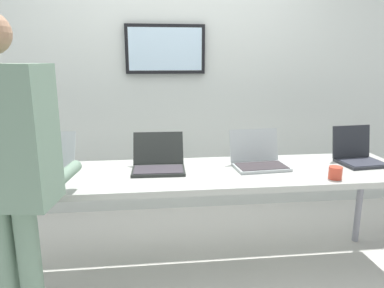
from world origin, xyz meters
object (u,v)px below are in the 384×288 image
(workbench, at_px, (185,179))
(person, at_px, (6,161))
(laptop_station_3, at_px, (358,155))
(laptop_station_0, at_px, (45,165))
(laptop_station_2, at_px, (258,158))
(coffee_mug, at_px, (335,173))
(laptop_station_1, at_px, (158,161))

(workbench, xyz_separation_m, person, (-0.89, -0.62, 0.33))
(laptop_station_3, height_order, person, person)
(workbench, bearing_deg, laptop_station_0, 175.24)
(laptop_station_2, bearing_deg, laptop_station_3, 0.27)
(laptop_station_2, xyz_separation_m, coffee_mug, (0.41, -0.33, -0.02))
(laptop_station_1, relative_size, person, 0.22)
(laptop_station_1, distance_m, laptop_station_3, 1.47)
(laptop_station_0, bearing_deg, workbench, -4.76)
(laptop_station_3, distance_m, person, 2.31)
(laptop_station_1, height_order, person, person)
(laptop_station_0, distance_m, laptop_station_2, 1.47)
(person, bearing_deg, laptop_station_1, 44.76)
(workbench, bearing_deg, laptop_station_2, 8.51)
(laptop_station_0, distance_m, person, 0.74)
(laptop_station_1, height_order, coffee_mug, laptop_station_1)
(laptop_station_0, distance_m, laptop_station_3, 2.23)
(laptop_station_3, height_order, coffee_mug, laptop_station_3)
(laptop_station_1, height_order, laptop_station_2, laptop_station_2)
(workbench, distance_m, laptop_station_3, 1.30)
(laptop_station_3, bearing_deg, laptop_station_0, -179.85)
(laptop_station_2, bearing_deg, coffee_mug, -38.92)
(workbench, relative_size, laptop_station_3, 9.29)
(coffee_mug, bearing_deg, laptop_station_0, 170.09)
(laptop_station_0, height_order, laptop_station_2, laptop_station_0)
(workbench, height_order, coffee_mug, coffee_mug)
(laptop_station_0, bearing_deg, laptop_station_2, 0.09)
(laptop_station_3, relative_size, coffee_mug, 3.96)
(workbench, distance_m, coffee_mug, 0.98)
(coffee_mug, bearing_deg, laptop_station_1, 163.09)
(laptop_station_1, xyz_separation_m, person, (-0.72, -0.71, 0.23))
(laptop_station_1, distance_m, coffee_mug, 1.17)
(workbench, relative_size, laptop_station_0, 7.94)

